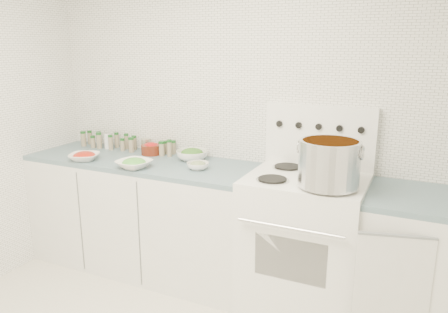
# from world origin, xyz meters

# --- Properties ---
(room_walls) EXTENTS (3.54, 3.04, 2.52)m
(room_walls) POSITION_xyz_m (0.00, 0.00, 1.56)
(room_walls) COLOR white
(room_walls) RESTS_ON ground
(counter_left) EXTENTS (1.85, 0.62, 0.90)m
(counter_left) POSITION_xyz_m (-0.82, 1.19, 0.45)
(counter_left) COLOR white
(counter_left) RESTS_ON ground
(stove) EXTENTS (0.76, 0.70, 1.36)m
(stove) POSITION_xyz_m (0.48, 1.19, 0.50)
(stove) COLOR white
(stove) RESTS_ON ground
(counter_right) EXTENTS (0.89, 0.73, 0.90)m
(counter_right) POSITION_xyz_m (1.30, 1.19, 0.45)
(counter_right) COLOR white
(counter_right) RESTS_ON ground
(stock_pot) EXTENTS (0.38, 0.36, 0.27)m
(stock_pot) POSITION_xyz_m (0.65, 1.02, 1.09)
(stock_pot) COLOR silver
(stock_pot) RESTS_ON stove
(bowl_tomato) EXTENTS (0.29, 0.29, 0.07)m
(bowl_tomato) POSITION_xyz_m (-1.21, 0.98, 0.93)
(bowl_tomato) COLOR white
(bowl_tomato) RESTS_ON counter_left
(bowl_snowpea) EXTENTS (0.27, 0.27, 0.08)m
(bowl_snowpea) POSITION_xyz_m (-0.73, 0.97, 0.93)
(bowl_snowpea) COLOR white
(bowl_snowpea) RESTS_ON counter_left
(bowl_broccoli) EXTENTS (0.25, 0.25, 0.10)m
(bowl_broccoli) POSITION_xyz_m (-0.46, 1.34, 0.95)
(bowl_broccoli) COLOR white
(bowl_broccoli) RESTS_ON counter_left
(bowl_zucchini) EXTENTS (0.21, 0.21, 0.06)m
(bowl_zucchini) POSITION_xyz_m (-0.30, 1.14, 0.93)
(bowl_zucchini) COLOR white
(bowl_zucchini) RESTS_ON counter_left
(bowl_pepper) EXTENTS (0.16, 0.16, 0.10)m
(bowl_pepper) POSITION_xyz_m (-0.85, 1.36, 0.95)
(bowl_pepper) COLOR #561D0E
(bowl_pepper) RESTS_ON counter_left
(salt_canister) EXTENTS (0.06, 0.06, 0.12)m
(salt_canister) POSITION_xyz_m (-1.30, 1.38, 0.96)
(salt_canister) COLOR white
(salt_canister) RESTS_ON counter_left
(tin_can) EXTENTS (0.09, 0.09, 0.10)m
(tin_can) POSITION_xyz_m (-0.96, 1.45, 0.95)
(tin_can) COLOR #B6AE9A
(tin_can) RESTS_ON counter_left
(spice_cluster) EXTENTS (0.92, 0.15, 0.14)m
(spice_cluster) POSITION_xyz_m (-1.16, 1.39, 0.96)
(spice_cluster) COLOR gray
(spice_cluster) RESTS_ON counter_left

